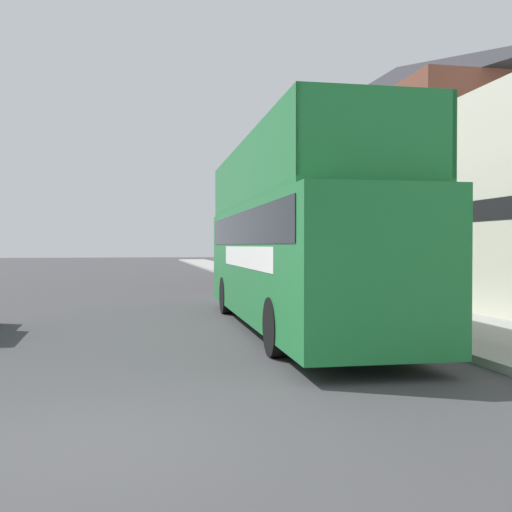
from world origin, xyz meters
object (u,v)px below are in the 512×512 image
tour_bus (292,249)px  lamp_post_third (249,212)px  parked_car_ahead_of_bus (252,280)px  lamp_post_nearest (414,170)px  pedestrian_third (454,279)px  lamp_post_second (297,199)px

tour_bus → lamp_post_third: 17.75m
parked_car_ahead_of_bus → lamp_post_nearest: size_ratio=0.93×
pedestrian_third → lamp_post_second: 10.90m
lamp_post_second → tour_bus: bearing=-106.0°
parked_car_ahead_of_bus → lamp_post_third: size_ratio=0.88×
lamp_post_nearest → lamp_post_second: lamp_post_second is taller
pedestrian_third → lamp_post_third: lamp_post_third is taller
pedestrian_third → lamp_post_third: size_ratio=0.36×
parked_car_ahead_of_bus → tour_bus: bearing=-95.8°
pedestrian_third → lamp_post_nearest: bearing=103.1°
parked_car_ahead_of_bus → lamp_post_second: bearing=-13.3°
lamp_post_nearest → lamp_post_second: (-0.01, 9.45, 0.10)m
lamp_post_third → tour_bus: bearing=-97.4°
lamp_post_second → lamp_post_third: bearing=90.1°
pedestrian_third → lamp_post_nearest: size_ratio=0.38×
lamp_post_second → parked_car_ahead_of_bus: bearing=167.8°
tour_bus → lamp_post_nearest: bearing=-30.2°
parked_car_ahead_of_bus → lamp_post_third: 9.73m
pedestrian_third → lamp_post_second: size_ratio=0.36×
tour_bus → parked_car_ahead_of_bus: bearing=86.4°
parked_car_ahead_of_bus → lamp_post_nearest: 10.35m
tour_bus → parked_car_ahead_of_bus: (0.69, 8.40, -1.21)m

